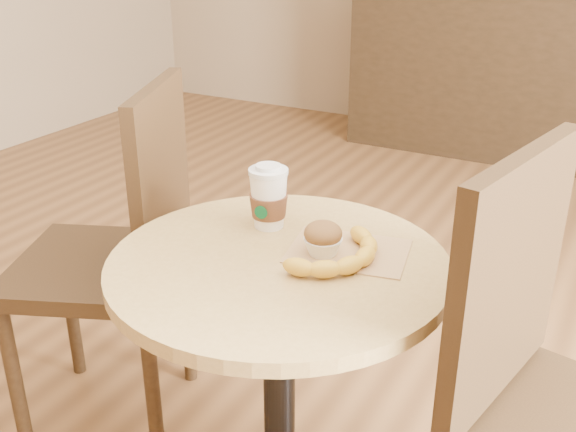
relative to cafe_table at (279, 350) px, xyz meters
The scene contains 8 objects.
cafe_table is the anchor object (origin of this frame).
chair_left 0.61m from the cafe_table, 164.35° to the left, with size 0.58×0.58×1.01m.
chair_right 0.57m from the cafe_table, ahead, with size 0.53×0.53×1.03m.
service_counter 3.26m from the cafe_table, 90.71° to the left, with size 2.30×0.65×1.04m.
kraft_bag 0.27m from the cafe_table, 41.99° to the left, with size 0.24×0.18×0.00m, color tan.
coffee_cup 0.33m from the cafe_table, 126.98° to the left, with size 0.09×0.09×0.14m.
muffin 0.27m from the cafe_table, 40.06° to the left, with size 0.08×0.08×0.07m.
banana 0.27m from the cafe_table, 23.31° to the left, with size 0.16×0.25×0.04m, color gold, non-canonical shape.
Camera 1 is at (0.63, -1.12, 1.38)m, focal length 42.00 mm.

